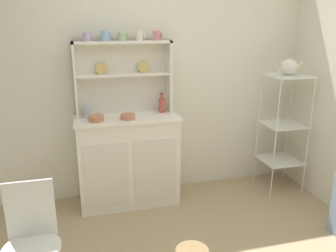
# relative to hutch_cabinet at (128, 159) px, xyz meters

# --- Properties ---
(wall_back) EXTENTS (3.84, 0.05, 2.50)m
(wall_back) POSITION_rel_hutch_cabinet_xyz_m (0.34, 0.26, 0.78)
(wall_back) COLOR silver
(wall_back) RESTS_ON ground
(hutch_cabinet) EXTENTS (1.01, 0.45, 0.91)m
(hutch_cabinet) POSITION_rel_hutch_cabinet_xyz_m (0.00, 0.00, 0.00)
(hutch_cabinet) COLOR white
(hutch_cabinet) RESTS_ON ground
(hutch_shelf_unit) EXTENTS (0.94, 0.18, 0.71)m
(hutch_shelf_unit) POSITION_rel_hutch_cabinet_xyz_m (0.00, 0.16, 0.86)
(hutch_shelf_unit) COLOR silver
(hutch_shelf_unit) RESTS_ON hutch_cabinet
(bakers_rack) EXTENTS (0.40, 0.39, 1.27)m
(bakers_rack) POSITION_rel_hutch_cabinet_xyz_m (1.66, -0.11, 0.32)
(bakers_rack) COLOR silver
(bakers_rack) RESTS_ON ground
(wire_chair) EXTENTS (0.36, 0.36, 0.85)m
(wire_chair) POSITION_rel_hutch_cabinet_xyz_m (-0.79, -1.19, 0.05)
(wire_chair) COLOR white
(wire_chair) RESTS_ON ground
(cup_lilac_0) EXTENTS (0.09, 0.07, 0.08)m
(cup_lilac_0) POSITION_rel_hutch_cabinet_xyz_m (-0.32, 0.12, 1.19)
(cup_lilac_0) COLOR #B79ECC
(cup_lilac_0) RESTS_ON hutch_shelf_unit
(cup_sky_1) EXTENTS (0.10, 0.08, 0.09)m
(cup_sky_1) POSITION_rel_hutch_cabinet_xyz_m (-0.15, 0.12, 1.20)
(cup_sky_1) COLOR #8EB2D1
(cup_sky_1) RESTS_ON hutch_shelf_unit
(cup_sage_2) EXTENTS (0.10, 0.08, 0.08)m
(cup_sage_2) POSITION_rel_hutch_cabinet_xyz_m (0.00, 0.12, 1.19)
(cup_sage_2) COLOR #9EB78E
(cup_sage_2) RESTS_ON hutch_shelf_unit
(cup_cream_3) EXTENTS (0.08, 0.07, 0.09)m
(cup_cream_3) POSITION_rel_hutch_cabinet_xyz_m (0.17, 0.12, 1.20)
(cup_cream_3) COLOR silver
(cup_cream_3) RESTS_ON hutch_shelf_unit
(cup_rose_4) EXTENTS (0.09, 0.07, 0.09)m
(cup_rose_4) POSITION_rel_hutch_cabinet_xyz_m (0.33, 0.12, 1.20)
(cup_rose_4) COLOR #D17A84
(cup_rose_4) RESTS_ON hutch_shelf_unit
(bowl_mixing_large) EXTENTS (0.14, 0.14, 0.05)m
(bowl_mixing_large) POSITION_rel_hutch_cabinet_xyz_m (-0.29, -0.07, 0.47)
(bowl_mixing_large) COLOR #C67556
(bowl_mixing_large) RESTS_ON hutch_cabinet
(bowl_floral_medium) EXTENTS (0.14, 0.14, 0.05)m
(bowl_floral_medium) POSITION_rel_hutch_cabinet_xyz_m (-0.00, -0.07, 0.47)
(bowl_floral_medium) COLOR #C67556
(bowl_floral_medium) RESTS_ON hutch_cabinet
(jam_bottle) EXTENTS (0.06, 0.06, 0.20)m
(jam_bottle) POSITION_rel_hutch_cabinet_xyz_m (0.37, 0.09, 0.52)
(jam_bottle) COLOR #B74C47
(jam_bottle) RESTS_ON hutch_cabinet
(utensil_jar) EXTENTS (0.08, 0.08, 0.24)m
(utensil_jar) POSITION_rel_hutch_cabinet_xyz_m (-0.37, 0.08, 0.50)
(utensil_jar) COLOR #B2B7C6
(utensil_jar) RESTS_ON hutch_cabinet
(porcelain_teapot) EXTENTS (0.26, 0.17, 0.19)m
(porcelain_teapot) POSITION_rel_hutch_cabinet_xyz_m (1.66, -0.11, 0.89)
(porcelain_teapot) COLOR white
(porcelain_teapot) RESTS_ON bakers_rack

